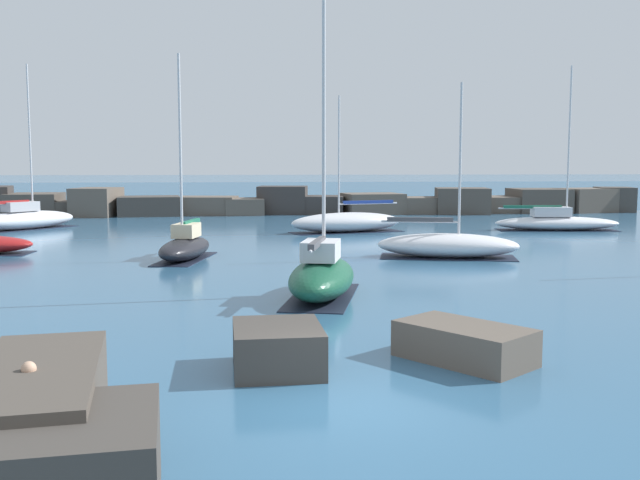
{
  "coord_description": "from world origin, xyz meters",
  "views": [
    {
      "loc": [
        -1.9,
        -12.46,
        4.37
      ],
      "look_at": [
        1.35,
        18.36,
        1.09
      ],
      "focal_mm": 40.0,
      "sensor_mm": 36.0,
      "label": 1
    }
  ],
  "objects_px": {
    "sailboat_moored_8": "(25,219)",
    "person_on_rocks": "(31,411)",
    "sailboat_moored_6": "(347,222)",
    "sailboat_moored_1": "(185,246)",
    "sailboat_moored_2": "(448,245)",
    "sailboat_moored_5": "(556,222)",
    "sailboat_moored_4": "(322,275)"
  },
  "relations": [
    {
      "from": "sailboat_moored_1",
      "to": "sailboat_moored_8",
      "type": "bearing_deg",
      "value": 125.82
    },
    {
      "from": "sailboat_moored_8",
      "to": "person_on_rocks",
      "type": "distance_m",
      "value": 41.56
    },
    {
      "from": "sailboat_moored_1",
      "to": "sailboat_moored_8",
      "type": "relative_size",
      "value": 0.84
    },
    {
      "from": "sailboat_moored_4",
      "to": "sailboat_moored_6",
      "type": "distance_m",
      "value": 23.02
    },
    {
      "from": "sailboat_moored_1",
      "to": "sailboat_moored_2",
      "type": "bearing_deg",
      "value": -3.07
    },
    {
      "from": "sailboat_moored_1",
      "to": "sailboat_moored_5",
      "type": "bearing_deg",
      "value": 27.58
    },
    {
      "from": "sailboat_moored_1",
      "to": "sailboat_moored_4",
      "type": "relative_size",
      "value": 0.88
    },
    {
      "from": "sailboat_moored_5",
      "to": "person_on_rocks",
      "type": "distance_m",
      "value": 42.66
    },
    {
      "from": "sailboat_moored_2",
      "to": "person_on_rocks",
      "type": "xyz_separation_m",
      "value": [
        -12.58,
        -22.49,
        0.31
      ]
    },
    {
      "from": "sailboat_moored_5",
      "to": "sailboat_moored_1",
      "type": "bearing_deg",
      "value": -152.42
    },
    {
      "from": "sailboat_moored_5",
      "to": "sailboat_moored_8",
      "type": "bearing_deg",
      "value": 172.9
    },
    {
      "from": "sailboat_moored_5",
      "to": "person_on_rocks",
      "type": "xyz_separation_m",
      "value": [
        -23.77,
        -35.43,
        0.32
      ]
    },
    {
      "from": "sailboat_moored_1",
      "to": "sailboat_moored_4",
      "type": "distance_m",
      "value": 11.5
    },
    {
      "from": "sailboat_moored_2",
      "to": "sailboat_moored_6",
      "type": "xyz_separation_m",
      "value": [
        -2.93,
        13.11,
        0.07
      ]
    },
    {
      "from": "sailboat_moored_2",
      "to": "sailboat_moored_5",
      "type": "xyz_separation_m",
      "value": [
        11.19,
        12.94,
        -0.01
      ]
    },
    {
      "from": "sailboat_moored_8",
      "to": "sailboat_moored_5",
      "type": "bearing_deg",
      "value": -7.1
    },
    {
      "from": "sailboat_moored_5",
      "to": "sailboat_moored_6",
      "type": "xyz_separation_m",
      "value": [
        -14.12,
        0.17,
        0.08
      ]
    },
    {
      "from": "sailboat_moored_6",
      "to": "sailboat_moored_5",
      "type": "bearing_deg",
      "value": -0.69
    },
    {
      "from": "person_on_rocks",
      "to": "sailboat_moored_6",
      "type": "bearing_deg",
      "value": 74.83
    },
    {
      "from": "sailboat_moored_6",
      "to": "sailboat_moored_8",
      "type": "xyz_separation_m",
      "value": [
        -21.44,
        4.26,
        0.07
      ]
    },
    {
      "from": "sailboat_moored_5",
      "to": "sailboat_moored_6",
      "type": "distance_m",
      "value": 14.12
    },
    {
      "from": "person_on_rocks",
      "to": "sailboat_moored_2",
      "type": "bearing_deg",
      "value": 60.78
    },
    {
      "from": "sailboat_moored_2",
      "to": "sailboat_moored_5",
      "type": "distance_m",
      "value": 17.11
    },
    {
      "from": "sailboat_moored_2",
      "to": "sailboat_moored_5",
      "type": "relative_size",
      "value": 0.75
    },
    {
      "from": "sailboat_moored_4",
      "to": "sailboat_moored_8",
      "type": "bearing_deg",
      "value": 122.81
    },
    {
      "from": "sailboat_moored_6",
      "to": "person_on_rocks",
      "type": "relative_size",
      "value": 5.43
    },
    {
      "from": "sailboat_moored_4",
      "to": "sailboat_moored_8",
      "type": "height_order",
      "value": "sailboat_moored_8"
    },
    {
      "from": "sailboat_moored_4",
      "to": "person_on_rocks",
      "type": "bearing_deg",
      "value": -113.24
    },
    {
      "from": "sailboat_moored_1",
      "to": "sailboat_moored_2",
      "type": "height_order",
      "value": "sailboat_moored_1"
    },
    {
      "from": "sailboat_moored_1",
      "to": "sailboat_moored_6",
      "type": "height_order",
      "value": "sailboat_moored_1"
    },
    {
      "from": "sailboat_moored_1",
      "to": "sailboat_moored_5",
      "type": "relative_size",
      "value": 0.86
    },
    {
      "from": "sailboat_moored_1",
      "to": "sailboat_moored_8",
      "type": "xyz_separation_m",
      "value": [
        -12.06,
        16.71,
        0.11
      ]
    }
  ]
}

